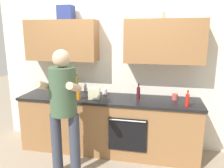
{
  "coord_description": "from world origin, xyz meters",
  "views": [
    {
      "loc": [
        0.76,
        -3.31,
        1.91
      ],
      "look_at": [
        0.08,
        -0.1,
        1.15
      ],
      "focal_mm": 36.1,
      "sensor_mm": 36.0,
      "label": 1
    }
  ],
  "objects_px": {
    "person_standing": "(63,104)",
    "cup_ceramic": "(175,97)",
    "bottle_oil": "(77,85)",
    "bottle_syrup": "(58,86)",
    "bottle_juice": "(78,94)",
    "bottle_wine": "(138,93)",
    "bottle_hotsauce": "(187,100)",
    "cup_coffee": "(105,92)",
    "grocery_bag_rice": "(94,93)",
    "bottle_vinegar": "(67,90)",
    "potted_herb": "(57,88)"
  },
  "relations": [
    {
      "from": "person_standing",
      "to": "cup_ceramic",
      "type": "relative_size",
      "value": 18.77
    },
    {
      "from": "bottle_oil",
      "to": "cup_ceramic",
      "type": "bearing_deg",
      "value": -1.98
    },
    {
      "from": "bottle_syrup",
      "to": "bottle_juice",
      "type": "height_order",
      "value": "bottle_juice"
    },
    {
      "from": "bottle_juice",
      "to": "cup_ceramic",
      "type": "xyz_separation_m",
      "value": [
        1.45,
        0.3,
        -0.04
      ]
    },
    {
      "from": "bottle_juice",
      "to": "bottle_wine",
      "type": "height_order",
      "value": "bottle_wine"
    },
    {
      "from": "person_standing",
      "to": "bottle_hotsauce",
      "type": "xyz_separation_m",
      "value": [
        1.58,
        0.56,
        -0.02
      ]
    },
    {
      "from": "bottle_syrup",
      "to": "bottle_hotsauce",
      "type": "bearing_deg",
      "value": -10.84
    },
    {
      "from": "bottle_oil",
      "to": "cup_coffee",
      "type": "height_order",
      "value": "bottle_oil"
    },
    {
      "from": "person_standing",
      "to": "bottle_oil",
      "type": "relative_size",
      "value": 5.38
    },
    {
      "from": "cup_coffee",
      "to": "bottle_juice",
      "type": "bearing_deg",
      "value": -131.95
    },
    {
      "from": "bottle_oil",
      "to": "bottle_juice",
      "type": "height_order",
      "value": "bottle_oil"
    },
    {
      "from": "bottle_wine",
      "to": "grocery_bag_rice",
      "type": "distance_m",
      "value": 0.68
    },
    {
      "from": "bottle_juice",
      "to": "cup_coffee",
      "type": "relative_size",
      "value": 2.6
    },
    {
      "from": "bottle_hotsauce",
      "to": "cup_ceramic",
      "type": "distance_m",
      "value": 0.35
    },
    {
      "from": "bottle_wine",
      "to": "cup_ceramic",
      "type": "bearing_deg",
      "value": 8.97
    },
    {
      "from": "bottle_hotsauce",
      "to": "cup_ceramic",
      "type": "height_order",
      "value": "bottle_hotsauce"
    },
    {
      "from": "bottle_vinegar",
      "to": "bottle_syrup",
      "type": "bearing_deg",
      "value": 140.44
    },
    {
      "from": "bottle_oil",
      "to": "potted_herb",
      "type": "height_order",
      "value": "bottle_oil"
    },
    {
      "from": "bottle_syrup",
      "to": "cup_coffee",
      "type": "relative_size",
      "value": 2.42
    },
    {
      "from": "bottle_oil",
      "to": "bottle_juice",
      "type": "relative_size",
      "value": 1.32
    },
    {
      "from": "bottle_vinegar",
      "to": "bottle_wine",
      "type": "xyz_separation_m",
      "value": [
        1.14,
        0.05,
        0.01
      ]
    },
    {
      "from": "person_standing",
      "to": "bottle_wine",
      "type": "relative_size",
      "value": 6.98
    },
    {
      "from": "bottle_juice",
      "to": "cup_ceramic",
      "type": "bearing_deg",
      "value": 11.81
    },
    {
      "from": "cup_coffee",
      "to": "bottle_oil",
      "type": "bearing_deg",
      "value": -179.16
    },
    {
      "from": "bottle_oil",
      "to": "bottle_juice",
      "type": "xyz_separation_m",
      "value": [
        0.16,
        -0.36,
        -0.05
      ]
    },
    {
      "from": "bottle_vinegar",
      "to": "cup_coffee",
      "type": "distance_m",
      "value": 0.61
    },
    {
      "from": "bottle_wine",
      "to": "cup_ceramic",
      "type": "relative_size",
      "value": 2.69
    },
    {
      "from": "person_standing",
      "to": "grocery_bag_rice",
      "type": "height_order",
      "value": "person_standing"
    },
    {
      "from": "person_standing",
      "to": "cup_ceramic",
      "type": "distance_m",
      "value": 1.68
    },
    {
      "from": "bottle_hotsauce",
      "to": "bottle_syrup",
      "type": "bearing_deg",
      "value": 169.16
    },
    {
      "from": "bottle_wine",
      "to": "cup_coffee",
      "type": "relative_size",
      "value": 2.64
    },
    {
      "from": "person_standing",
      "to": "bottle_hotsauce",
      "type": "distance_m",
      "value": 1.67
    },
    {
      "from": "bottle_syrup",
      "to": "grocery_bag_rice",
      "type": "xyz_separation_m",
      "value": [
        0.74,
        -0.27,
        -0.01
      ]
    },
    {
      "from": "cup_ceramic",
      "to": "grocery_bag_rice",
      "type": "bearing_deg",
      "value": -171.45
    },
    {
      "from": "bottle_syrup",
      "to": "bottle_hotsauce",
      "type": "xyz_separation_m",
      "value": [
        2.11,
        -0.4,
        -0.0
      ]
    },
    {
      "from": "bottle_wine",
      "to": "cup_ceramic",
      "type": "distance_m",
      "value": 0.56
    },
    {
      "from": "bottle_juice",
      "to": "potted_herb",
      "type": "height_order",
      "value": "bottle_juice"
    },
    {
      "from": "bottle_syrup",
      "to": "grocery_bag_rice",
      "type": "distance_m",
      "value": 0.79
    },
    {
      "from": "bottle_vinegar",
      "to": "potted_herb",
      "type": "height_order",
      "value": "potted_herb"
    },
    {
      "from": "cup_coffee",
      "to": "cup_ceramic",
      "type": "xyz_separation_m",
      "value": [
        1.12,
        -0.06,
        -0.0
      ]
    },
    {
      "from": "bottle_oil",
      "to": "bottle_juice",
      "type": "distance_m",
      "value": 0.39
    },
    {
      "from": "bottle_juice",
      "to": "grocery_bag_rice",
      "type": "xyz_separation_m",
      "value": [
        0.22,
        0.12,
        -0.01
      ]
    },
    {
      "from": "bottle_wine",
      "to": "cup_ceramic",
      "type": "xyz_separation_m",
      "value": [
        0.55,
        0.09,
        -0.05
      ]
    },
    {
      "from": "bottle_syrup",
      "to": "potted_herb",
      "type": "distance_m",
      "value": 0.32
    },
    {
      "from": "potted_herb",
      "to": "grocery_bag_rice",
      "type": "distance_m",
      "value": 0.61
    },
    {
      "from": "person_standing",
      "to": "bottle_syrup",
      "type": "xyz_separation_m",
      "value": [
        -0.53,
        0.96,
        -0.01
      ]
    },
    {
      "from": "bottle_oil",
      "to": "bottle_vinegar",
      "type": "xyz_separation_m",
      "value": [
        -0.09,
        -0.19,
        -0.05
      ]
    },
    {
      "from": "bottle_syrup",
      "to": "cup_ceramic",
      "type": "bearing_deg",
      "value": -2.59
    },
    {
      "from": "bottle_vinegar",
      "to": "grocery_bag_rice",
      "type": "distance_m",
      "value": 0.47
    },
    {
      "from": "bottle_oil",
      "to": "bottle_syrup",
      "type": "xyz_separation_m",
      "value": [
        -0.36,
        0.03,
        -0.04
      ]
    }
  ]
}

